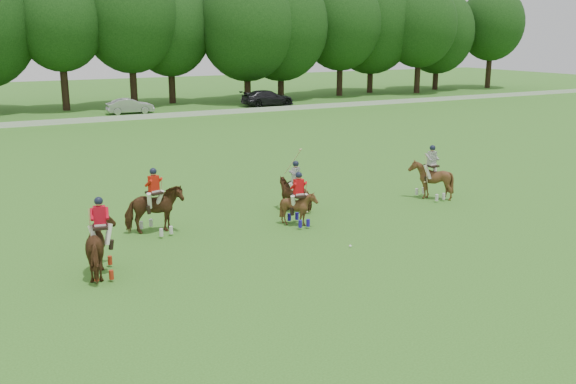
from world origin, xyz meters
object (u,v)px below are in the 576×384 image
polo_red_c (299,207)px  polo_ball (350,246)px  car_mid (130,106)px  polo_red_b (155,210)px  polo_red_a (102,247)px  polo_stripe_b (431,179)px  polo_stripe_a (296,193)px  car_right (267,98)px

polo_red_c → polo_ball: polo_red_c is taller
car_mid → polo_red_b: polo_red_b is taller
polo_red_a → polo_stripe_b: bearing=10.0°
car_mid → polo_stripe_a: polo_stripe_a is taller
polo_stripe_a → polo_ball: 5.09m
car_right → polo_stripe_b: bearing=165.6°
polo_stripe_b → car_mid: bearing=96.0°
car_right → polo_ball: 44.74m
polo_red_c → polo_stripe_a: 2.09m
polo_red_b → polo_stripe_a: bearing=2.7°
car_mid → polo_stripe_a: 36.44m
car_mid → polo_ball: car_mid is taller
car_right → polo_stripe_b: 38.73m
polo_red_b → polo_red_a: bearing=-128.1°
polo_ball → polo_stripe_a: bearing=83.7°
car_mid → polo_red_a: polo_red_a is taller
polo_red_b → polo_stripe_b: bearing=-3.4°
polo_red_a → polo_ball: bearing=-9.4°
polo_red_b → polo_ball: bearing=-40.7°
polo_ball → polo_red_b: bearing=139.3°
car_right → polo_red_a: size_ratio=2.20×
polo_red_a → polo_red_b: (2.65, 3.38, -0.00)m
car_mid → polo_stripe_b: polo_stripe_b is taller
polo_red_a → polo_stripe_b: (15.02, 2.64, -0.02)m
polo_red_b → polo_stripe_b: polo_red_b is taller
car_mid → polo_red_c: 38.39m
polo_red_a → polo_red_c: polo_red_a is taller
car_right → polo_red_c: size_ratio=2.58×
car_mid → polo_stripe_a: (-2.36, -36.37, 0.06)m
car_mid → polo_stripe_a: bearing=179.1°
polo_red_c → car_mid: bearing=85.1°
polo_stripe_a → polo_ball: bearing=-96.3°
car_mid → polo_ball: (-2.91, -41.38, -0.65)m
car_mid → polo_stripe_b: size_ratio=1.74×
car_mid → polo_ball: bearing=178.8°
car_mid → car_right: (14.08, 0.00, 0.09)m
polo_red_a → polo_red_c: (7.81, 1.78, -0.17)m
car_mid → polo_red_a: (-11.06, -40.03, 0.22)m
polo_red_c → polo_stripe_a: polo_stripe_a is taller
polo_red_c → polo_ball: (0.34, -3.13, -0.70)m
polo_red_a → polo_stripe_a: size_ratio=0.93×
polo_red_a → polo_red_b: 4.30m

